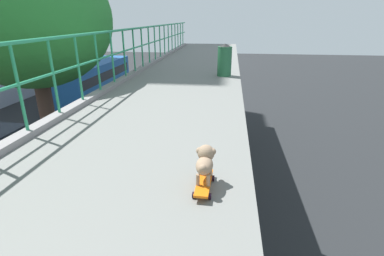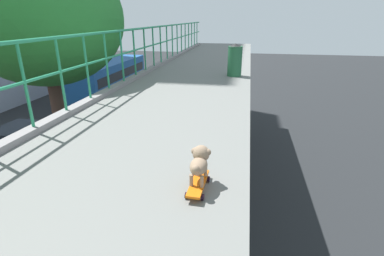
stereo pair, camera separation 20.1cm
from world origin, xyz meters
name	(u,v)px [view 1 (the left image)]	position (x,y,z in m)	size (l,w,h in m)	color
car_green_fifth	(20,184)	(-5.29, 9.47, 0.64)	(1.83, 4.46, 1.34)	#237138
car_white_seventh	(90,130)	(-5.16, 15.24, 0.67)	(1.76, 4.01, 1.42)	silver
city_bus	(95,79)	(-8.67, 23.87, 1.78)	(2.64, 10.04, 3.13)	#1C5093
roadside_tree_mid	(30,22)	(-2.57, 7.97, 6.56)	(4.12, 4.12, 8.38)	#4D362F
toy_skateboard	(204,183)	(2.36, 3.08, 5.15)	(0.19, 0.52, 0.08)	orange
small_dog	(205,160)	(2.37, 3.16, 5.36)	(0.20, 0.42, 0.32)	#9A7C62
litter_bin	(225,60)	(2.40, 9.09, 5.54)	(0.41, 0.41, 0.90)	#286740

